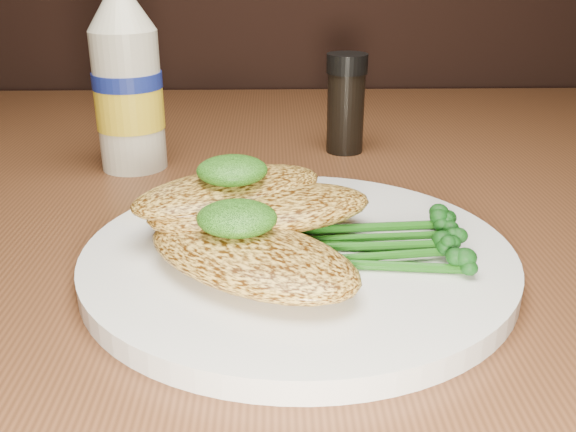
{
  "coord_description": "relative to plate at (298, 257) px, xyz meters",
  "views": [
    {
      "loc": [
        0.02,
        0.45,
        0.96
      ],
      "look_at": [
        0.03,
        0.85,
        0.79
      ],
      "focal_mm": 40.04,
      "sensor_mm": 36.0,
      "label": 1
    }
  ],
  "objects": [
    {
      "name": "plate",
      "position": [
        0.0,
        0.0,
        0.0
      ],
      "size": [
        0.3,
        0.3,
        0.02
      ],
      "primitive_type": "cylinder",
      "color": "white",
      "rests_on": "dining_table"
    },
    {
      "name": "chicken_front",
      "position": [
        -0.03,
        -0.04,
        0.02
      ],
      "size": [
        0.18,
        0.17,
        0.03
      ],
      "primitive_type": "ellipsoid",
      "rotation": [
        0.0,
        0.0,
        -0.69
      ],
      "color": "#E9B34A",
      "rests_on": "plate"
    },
    {
      "name": "chicken_mid",
      "position": [
        -0.03,
        0.02,
        0.03
      ],
      "size": [
        0.18,
        0.12,
        0.02
      ],
      "primitive_type": "ellipsoid",
      "rotation": [
        0.0,
        0.0,
        0.27
      ],
      "color": "#E9B34A",
      "rests_on": "plate"
    },
    {
      "name": "chicken_back",
      "position": [
        -0.05,
        0.04,
        0.04
      ],
      "size": [
        0.17,
        0.14,
        0.02
      ],
      "primitive_type": "ellipsoid",
      "rotation": [
        0.0,
        0.0,
        0.56
      ],
      "color": "#E9B34A",
      "rests_on": "plate"
    },
    {
      "name": "pesto_front",
      "position": [
        -0.04,
        -0.02,
        0.04
      ],
      "size": [
        0.06,
        0.06,
        0.02
      ],
      "primitive_type": "ellipsoid",
      "rotation": [
        0.0,
        0.0,
        -0.21
      ],
      "color": "black",
      "rests_on": "chicken_front"
    },
    {
      "name": "pesto_back",
      "position": [
        -0.05,
        0.03,
        0.05
      ],
      "size": [
        0.05,
        0.05,
        0.02
      ],
      "primitive_type": "ellipsoid",
      "rotation": [
        0.0,
        0.0,
        0.07
      ],
      "color": "black",
      "rests_on": "chicken_back"
    },
    {
      "name": "broccolini_bundle",
      "position": [
        0.05,
        -0.01,
        0.02
      ],
      "size": [
        0.15,
        0.12,
        0.02
      ],
      "primitive_type": null,
      "rotation": [
        0.0,
        0.0,
        0.07
      ],
      "color": "#1A5412",
      "rests_on": "plate"
    },
    {
      "name": "mayo_bottle",
      "position": [
        -0.16,
        0.22,
        0.09
      ],
      "size": [
        0.08,
        0.08,
        0.19
      ],
      "primitive_type": null,
      "rotation": [
        0.0,
        0.0,
        0.26
      ],
      "color": "beige",
      "rests_on": "dining_table"
    },
    {
      "name": "pepper_grinder",
      "position": [
        0.06,
        0.27,
        0.04
      ],
      "size": [
        0.05,
        0.05,
        0.1
      ],
      "primitive_type": null,
      "rotation": [
        0.0,
        0.0,
        -0.22
      ],
      "color": "black",
      "rests_on": "dining_table"
    }
  ]
}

